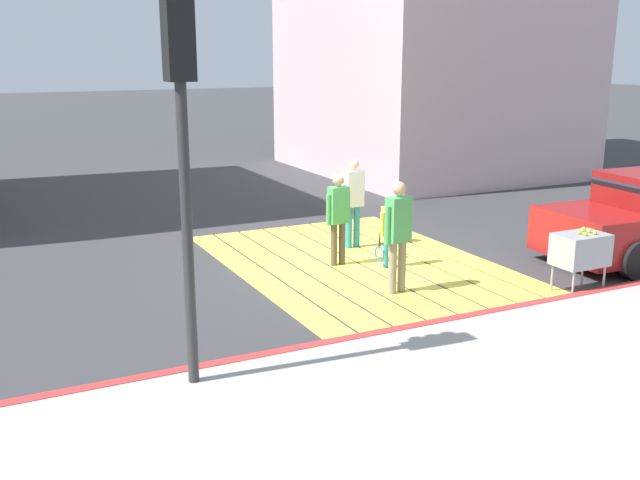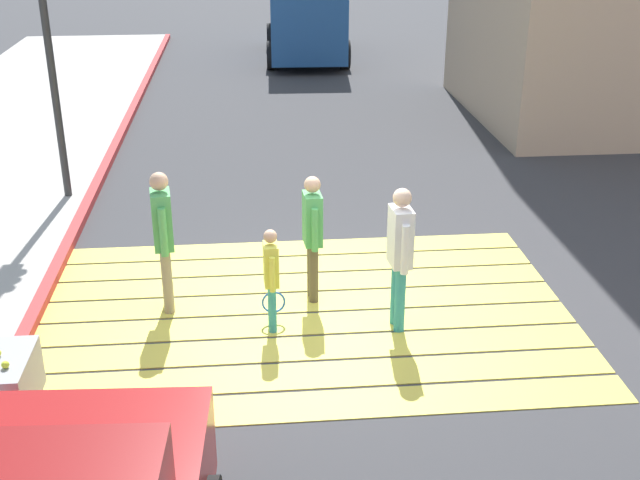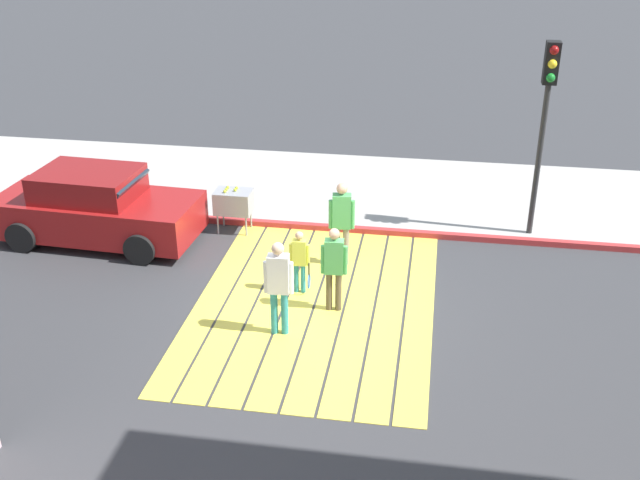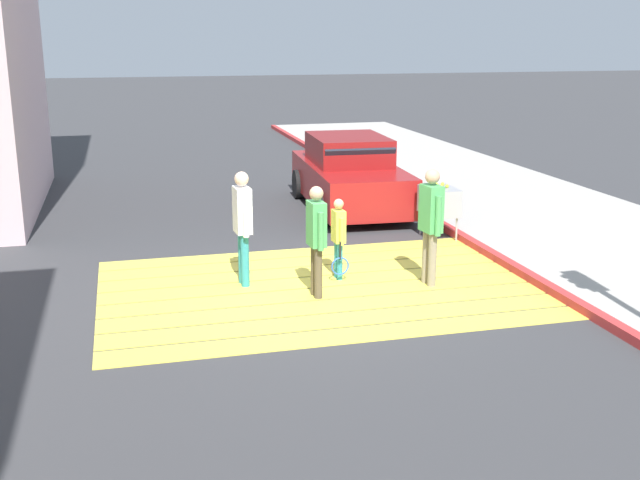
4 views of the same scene
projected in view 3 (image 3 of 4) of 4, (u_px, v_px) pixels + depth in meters
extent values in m
plane|color=#38383A|center=(315.00, 305.00, 13.96)|extent=(120.00, 120.00, 0.00)
cube|color=#EAD64C|center=(214.00, 296.00, 14.24)|extent=(6.40, 0.50, 0.01)
cube|color=#EAD64C|center=(242.00, 298.00, 14.16)|extent=(6.40, 0.50, 0.01)
cube|color=#EAD64C|center=(271.00, 301.00, 14.07)|extent=(6.40, 0.50, 0.01)
cube|color=#EAD64C|center=(300.00, 303.00, 13.99)|extent=(6.40, 0.50, 0.01)
cube|color=#EAD64C|center=(329.00, 306.00, 13.91)|extent=(6.40, 0.50, 0.01)
cube|color=#EAD64C|center=(359.00, 308.00, 13.83)|extent=(6.40, 0.50, 0.01)
cube|color=#EAD64C|center=(389.00, 311.00, 13.75)|extent=(6.40, 0.50, 0.01)
cube|color=#EAD64C|center=(419.00, 313.00, 13.67)|extent=(6.40, 0.50, 0.01)
cube|color=#ADA8A0|center=(352.00, 190.00, 18.91)|extent=(4.80, 40.00, 0.12)
cube|color=#BC3333|center=(339.00, 228.00, 16.82)|extent=(0.16, 40.00, 0.13)
cube|color=maroon|center=(99.00, 214.00, 16.21)|extent=(2.03, 4.39, 0.80)
cube|color=maroon|center=(88.00, 184.00, 15.95)|extent=(1.64, 2.14, 0.60)
cube|color=#1E2833|center=(129.00, 191.00, 15.80)|extent=(1.49, 0.41, 0.49)
cylinder|color=black|center=(140.00, 249.00, 15.29)|extent=(0.25, 0.67, 0.66)
cylinder|color=black|center=(174.00, 215.00, 16.85)|extent=(0.25, 0.67, 0.66)
cylinder|color=black|center=(22.00, 237.00, 15.81)|extent=(0.25, 0.67, 0.66)
cylinder|color=black|center=(65.00, 205.00, 17.36)|extent=(0.25, 0.67, 0.66)
cylinder|color=#2D2D2D|center=(538.00, 164.00, 15.82)|extent=(0.12, 0.12, 3.40)
cube|color=black|center=(551.00, 63.00, 14.89)|extent=(0.28, 0.28, 0.84)
sphere|color=maroon|center=(554.00, 50.00, 14.63)|extent=(0.18, 0.18, 0.18)
sphere|color=yellow|center=(552.00, 64.00, 14.75)|extent=(0.18, 0.18, 0.18)
sphere|color=#188429|center=(551.00, 78.00, 14.86)|extent=(0.18, 0.18, 0.18)
cube|color=#99999E|center=(234.00, 202.00, 16.57)|extent=(0.56, 0.80, 0.50)
cylinder|color=#99999E|center=(246.00, 227.00, 16.53)|extent=(0.04, 0.04, 0.45)
cylinder|color=#99999E|center=(251.00, 218.00, 16.92)|extent=(0.04, 0.04, 0.45)
cylinder|color=#99999E|center=(218.00, 225.00, 16.62)|extent=(0.04, 0.04, 0.45)
cylinder|color=#99999E|center=(223.00, 216.00, 17.02)|extent=(0.04, 0.04, 0.45)
sphere|color=#CCE033|center=(228.00, 187.00, 16.57)|extent=(0.07, 0.07, 0.07)
sphere|color=#CCE033|center=(226.00, 189.00, 16.46)|extent=(0.07, 0.07, 0.07)
sphere|color=#CCE033|center=(225.00, 191.00, 16.36)|extent=(0.07, 0.07, 0.07)
sphere|color=#CCE033|center=(237.00, 188.00, 16.54)|extent=(0.07, 0.07, 0.07)
sphere|color=#CCE033|center=(235.00, 190.00, 16.43)|extent=(0.07, 0.07, 0.07)
cylinder|color=brown|center=(338.00, 291.00, 13.62)|extent=(0.12, 0.12, 0.77)
cylinder|color=brown|center=(329.00, 291.00, 13.64)|extent=(0.12, 0.12, 0.77)
cube|color=#4CA559|center=(334.00, 257.00, 13.32)|extent=(0.23, 0.35, 0.64)
sphere|color=tan|center=(334.00, 234.00, 13.13)|extent=(0.20, 0.20, 0.20)
cylinder|color=#4CA559|center=(345.00, 260.00, 13.33)|extent=(0.08, 0.08, 0.54)
cylinder|color=#4CA559|center=(323.00, 259.00, 13.37)|extent=(0.08, 0.08, 0.54)
cylinder|color=gray|center=(346.00, 246.00, 15.21)|extent=(0.13, 0.13, 0.84)
cylinder|color=gray|center=(337.00, 246.00, 15.22)|extent=(0.13, 0.13, 0.84)
cube|color=#4CA559|center=(342.00, 211.00, 14.88)|extent=(0.27, 0.39, 0.70)
sphere|color=tan|center=(342.00, 189.00, 14.67)|extent=(0.22, 0.22, 0.22)
cylinder|color=#4CA559|center=(352.00, 215.00, 14.90)|extent=(0.09, 0.09, 0.59)
cylinder|color=#4CA559|center=(331.00, 214.00, 14.92)|extent=(0.09, 0.09, 0.59)
cylinder|color=teal|center=(285.00, 313.00, 12.90)|extent=(0.12, 0.12, 0.82)
cylinder|color=teal|center=(274.00, 312.00, 12.92)|extent=(0.12, 0.12, 0.82)
cube|color=white|center=(278.00, 274.00, 12.58)|extent=(0.25, 0.37, 0.68)
sphere|color=beige|center=(278.00, 249.00, 12.38)|extent=(0.21, 0.21, 0.21)
cylinder|color=white|center=(291.00, 278.00, 12.60)|extent=(0.09, 0.09, 0.58)
cylinder|color=white|center=(266.00, 277.00, 12.63)|extent=(0.09, 0.09, 0.58)
cylinder|color=teal|center=(303.00, 279.00, 14.24)|extent=(0.09, 0.09, 0.60)
cylinder|color=teal|center=(296.00, 278.00, 14.25)|extent=(0.09, 0.09, 0.60)
cube|color=#D8D84C|center=(299.00, 252.00, 14.01)|extent=(0.17, 0.27, 0.50)
sphere|color=tan|center=(299.00, 236.00, 13.86)|extent=(0.15, 0.15, 0.15)
cylinder|color=#D8D84C|center=(308.00, 255.00, 14.01)|extent=(0.06, 0.06, 0.42)
cylinder|color=#D8D84C|center=(291.00, 254.00, 14.05)|extent=(0.06, 0.06, 0.42)
cylinder|color=black|center=(309.00, 270.00, 14.11)|extent=(0.03, 0.03, 0.28)
torus|color=blue|center=(309.00, 281.00, 14.22)|extent=(0.28, 0.04, 0.28)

